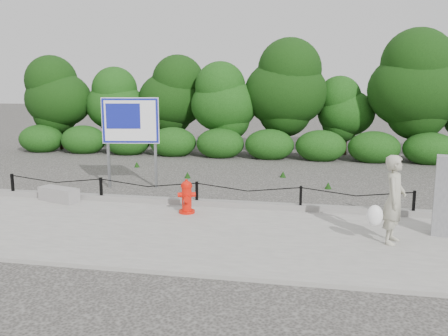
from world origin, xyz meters
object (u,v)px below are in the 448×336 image
pedestrian (393,201)px  concrete_block (59,194)px  fire_hydrant (187,197)px  advertising_sign (130,125)px

pedestrian → concrete_block: (-7.78, 1.64, -0.64)m
fire_hydrant → advertising_sign: (-2.34, 2.54, 1.39)m
fire_hydrant → advertising_sign: size_ratio=0.30×
advertising_sign → fire_hydrant: bearing=-57.3°
fire_hydrant → concrete_block: fire_hydrant is taller
fire_hydrant → pedestrian: bearing=-32.9°
concrete_block → advertising_sign: size_ratio=0.42×
fire_hydrant → pedestrian: (4.32, -1.22, 0.44)m
fire_hydrant → concrete_block: bearing=155.9°
pedestrian → advertising_sign: (-6.66, 3.76, 0.94)m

